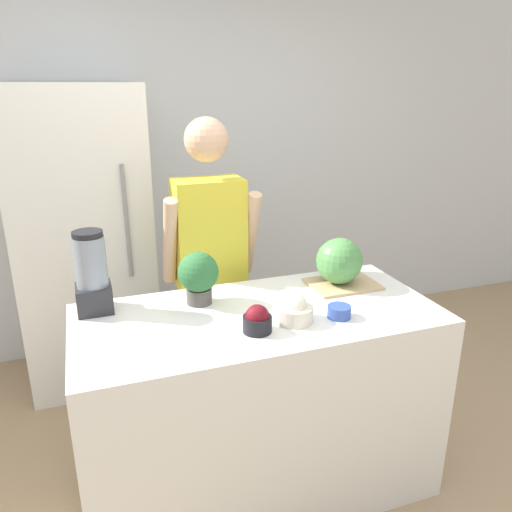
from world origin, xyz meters
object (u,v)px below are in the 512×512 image
at_px(refrigerator, 85,241).
at_px(bowl_small_blue, 339,312).
at_px(bowl_cherries, 257,320).
at_px(blender, 92,274).
at_px(potted_plant, 198,275).
at_px(person, 211,273).
at_px(watermelon, 339,261).
at_px(bowl_cream, 294,310).

relative_size(refrigerator, bowl_small_blue, 18.66).
bearing_deg(bowl_cherries, bowl_small_blue, 0.85).
relative_size(blender, potted_plant, 1.51).
relative_size(person, bowl_cherries, 14.53).
relative_size(person, watermelon, 7.58).
bearing_deg(blender, bowl_cream, -26.09).
xyz_separation_m(bowl_cherries, bowl_cream, (0.18, 0.04, -0.00)).
xyz_separation_m(refrigerator, bowl_cherries, (0.62, -1.48, 0.03)).
bearing_deg(watermelon, blender, 175.44).
bearing_deg(bowl_small_blue, bowl_cherries, -179.15).
height_order(bowl_cherries, bowl_small_blue, bowl_cherries).
height_order(refrigerator, person, refrigerator).
bearing_deg(watermelon, bowl_cherries, -148.83).
relative_size(person, bowl_cream, 10.53).
distance_m(person, watermelon, 0.72).
distance_m(watermelon, potted_plant, 0.70).
bearing_deg(bowl_cream, potted_plant, 136.60).
xyz_separation_m(refrigerator, blender, (0.02, -1.06, 0.16)).
xyz_separation_m(bowl_cream, potted_plant, (-0.33, 0.31, 0.08)).
height_order(watermelon, blender, blender).
height_order(refrigerator, bowl_cream, refrigerator).
xyz_separation_m(bowl_small_blue, potted_plant, (-0.53, 0.35, 0.11)).
distance_m(refrigerator, bowl_cream, 1.65).
xyz_separation_m(refrigerator, bowl_small_blue, (1.00, -1.48, 0.01)).
height_order(person, watermelon, person).
distance_m(bowl_cherries, bowl_cream, 0.18).
distance_m(bowl_small_blue, blender, 1.07).
bearing_deg(refrigerator, bowl_cream, -61.01).
height_order(watermelon, bowl_cream, watermelon).
xyz_separation_m(watermelon, bowl_cherries, (-0.54, -0.33, -0.08)).
xyz_separation_m(bowl_cherries, bowl_small_blue, (0.37, 0.01, -0.02)).
bearing_deg(bowl_cherries, person, 89.56).
distance_m(bowl_cream, blender, 0.88).
distance_m(watermelon, blender, 1.15).
bearing_deg(person, refrigerator, 131.66).
distance_m(watermelon, bowl_small_blue, 0.38).
bearing_deg(bowl_small_blue, blender, 157.04).
height_order(refrigerator, bowl_small_blue, refrigerator).
height_order(person, potted_plant, person).
xyz_separation_m(bowl_cherries, blender, (-0.61, 0.42, 0.12)).
height_order(refrigerator, bowl_cherries, refrigerator).
xyz_separation_m(bowl_small_blue, blender, (-0.98, 0.42, 0.15)).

